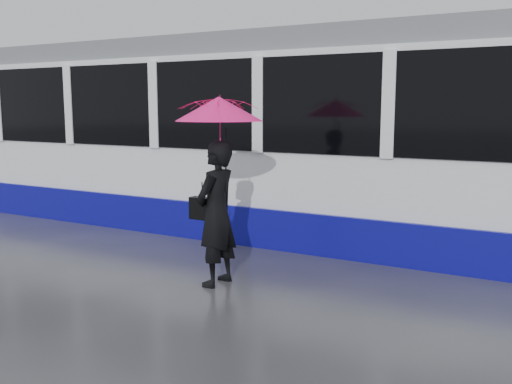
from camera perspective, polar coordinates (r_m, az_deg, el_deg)
The scene contains 6 objects.
ground at distance 7.94m, azimuth -4.75°, elevation -7.41°, with size 90.00×90.00×0.00m, color #2D2D32.
rails at distance 10.04m, azimuth 3.27°, elevation -3.93°, with size 34.00×1.51×0.02m.
tram at distance 11.73m, azimuth -11.96°, elevation 5.73°, with size 26.00×2.56×3.35m.
woman at distance 6.95m, azimuth -3.98°, elevation -2.17°, with size 0.65×0.43×1.78m, color black.
umbrella at distance 6.80m, azimuth -3.72°, elevation 6.59°, with size 1.07×1.07×1.20m.
handbag at distance 7.08m, azimuth -5.39°, elevation -1.63°, with size 0.32×0.15×0.46m.
Camera 1 is at (4.29, -6.31, 2.18)m, focal length 40.00 mm.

